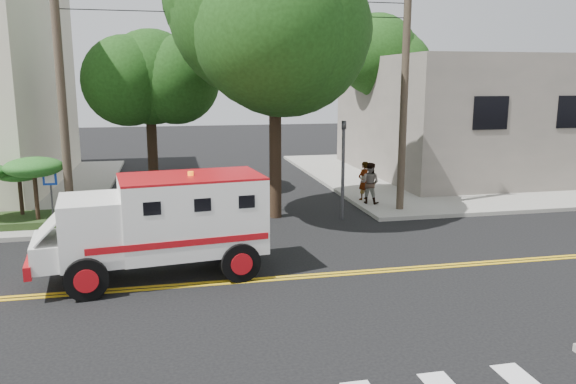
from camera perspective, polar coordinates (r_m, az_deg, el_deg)
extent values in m
plane|color=black|center=(14.53, -2.27, -8.87)|extent=(100.00, 100.00, 0.00)
cube|color=gray|center=(31.62, 18.08, 1.78)|extent=(17.00, 17.00, 0.15)
cube|color=#6B655C|center=(32.49, 20.28, 7.35)|extent=(14.00, 12.00, 6.00)
cylinder|color=#382D23|center=(19.72, -22.01, 9.02)|extent=(0.28, 0.28, 9.00)
cylinder|color=#382D23|center=(21.44, 11.72, 9.72)|extent=(0.28, 0.28, 9.00)
cylinder|color=black|center=(20.35, -1.31, 7.06)|extent=(0.44, 0.44, 7.00)
sphere|color=#15330E|center=(20.39, -1.36, 16.91)|extent=(5.32, 5.32, 5.32)
sphere|color=#15330E|center=(19.97, 2.46, 18.67)|extent=(4.56, 4.56, 4.56)
cylinder|color=black|center=(25.54, -13.69, 6.04)|extent=(0.44, 0.44, 5.60)
sphere|color=#15330E|center=(25.46, -13.99, 12.32)|extent=(3.92, 3.92, 3.92)
sphere|color=#15330E|center=(24.90, -12.09, 13.40)|extent=(3.36, 3.36, 3.36)
cylinder|color=black|center=(31.42, 8.11, 7.50)|extent=(0.44, 0.44, 5.95)
sphere|color=#15330E|center=(31.37, 8.27, 12.92)|extent=(4.20, 4.20, 4.20)
sphere|color=#15330E|center=(31.15, 10.28, 13.70)|extent=(3.60, 3.60, 3.60)
cylinder|color=#3F3F42|center=(20.25, 5.60, 2.14)|extent=(0.12, 0.12, 3.60)
imported|color=#3F3F42|center=(20.08, 5.68, 5.95)|extent=(0.15, 0.18, 0.90)
cylinder|color=#3F3F42|center=(20.42, -22.85, -0.91)|extent=(0.06, 0.06, 2.00)
cube|color=#0C33A5|center=(20.22, -23.05, 1.27)|extent=(0.45, 0.03, 0.45)
cube|color=#1E3314|center=(21.43, -25.83, -2.62)|extent=(3.20, 2.00, 0.24)
cylinder|color=black|center=(21.62, -25.51, -0.30)|extent=(0.14, 0.14, 1.36)
ellipsoid|color=#1C5018|center=(21.50, -25.68, 1.70)|extent=(1.55, 1.55, 0.54)
cylinder|color=black|center=(20.58, -24.21, -0.28)|extent=(0.14, 0.14, 1.68)
ellipsoid|color=#1C5018|center=(20.42, -24.43, 2.32)|extent=(1.91, 1.91, 0.66)
cube|color=white|center=(14.75, -9.73, -2.22)|extent=(3.80, 2.53, 1.92)
cube|color=white|center=(14.61, -19.32, -3.57)|extent=(1.70, 2.18, 1.56)
cube|color=black|center=(14.54, -22.23, -2.18)|extent=(0.25, 1.55, 0.64)
cube|color=white|center=(14.77, -22.94, -5.52)|extent=(1.05, 1.92, 0.64)
cube|color=#AB0D13|center=(14.88, -24.64, -6.47)|extent=(0.41, 1.97, 0.32)
cube|color=#AB0D13|center=(14.55, -9.86, 1.57)|extent=(3.80, 2.53, 0.05)
cylinder|color=black|center=(13.89, -19.81, -8.32)|extent=(1.04, 0.42, 1.01)
cylinder|color=black|center=(15.84, -19.78, -5.90)|extent=(1.04, 0.42, 1.01)
cylinder|color=black|center=(14.28, -4.87, -7.13)|extent=(1.04, 0.42, 1.01)
cylinder|color=black|center=(16.18, -6.69, -4.94)|extent=(1.04, 0.42, 1.01)
imported|color=gray|center=(23.27, 7.69, 1.15)|extent=(0.69, 0.62, 1.59)
imported|color=gray|center=(22.61, 8.30, 0.92)|extent=(1.02, 0.99, 1.65)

